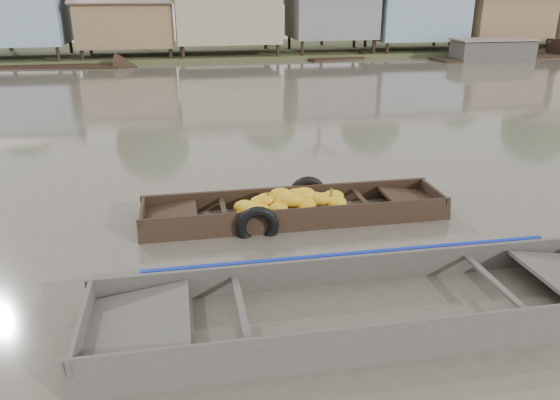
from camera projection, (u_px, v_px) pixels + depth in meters
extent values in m
plane|color=#524A3F|center=(257.00, 278.00, 8.79)|extent=(120.00, 120.00, 0.00)
cube|color=#384723|center=(188.00, 52.00, 38.95)|extent=(120.00, 12.00, 0.50)
cube|color=#7A97A8|center=(11.00, 16.00, 32.92)|extent=(6.20, 5.20, 3.20)
cube|color=brown|center=(126.00, 24.00, 34.28)|extent=(5.80, 4.60, 2.70)
cube|color=gray|center=(226.00, 15.00, 35.22)|extent=(6.50, 5.30, 3.30)
cube|color=slate|center=(331.00, 15.00, 36.47)|extent=(5.40, 4.70, 2.90)
cube|color=#7A97A8|center=(415.00, 16.00, 37.56)|extent=(6.00, 5.00, 3.10)
cube|color=brown|center=(500.00, 15.00, 38.72)|extent=(5.70, 4.90, 2.80)
cylinder|color=#473323|center=(6.00, 17.00, 36.86)|extent=(0.28, 0.28, 4.90)
cylinder|color=#473323|center=(141.00, 6.00, 37.27)|extent=(0.28, 0.28, 6.30)
cylinder|color=#473323|center=(268.00, 12.00, 39.96)|extent=(0.28, 0.28, 5.25)
cylinder|color=#473323|center=(376.00, 9.00, 40.39)|extent=(0.28, 0.28, 5.60)
cylinder|color=#473323|center=(468.00, 15.00, 42.90)|extent=(0.28, 0.28, 4.55)
cylinder|color=#473323|center=(558.00, 1.00, 42.83)|extent=(0.28, 0.28, 6.65)
cube|color=black|center=(294.00, 221.00, 11.15)|extent=(6.01, 1.17, 0.08)
cube|color=black|center=(288.00, 198.00, 11.66)|extent=(6.13, 0.18, 0.57)
cube|color=black|center=(302.00, 222.00, 10.46)|extent=(6.13, 0.18, 0.57)
cube|color=black|center=(433.00, 200.00, 11.58)|extent=(0.07, 1.33, 0.54)
cube|color=black|center=(410.00, 198.00, 11.46)|extent=(1.05, 1.15, 0.20)
cube|color=black|center=(143.00, 221.00, 10.55)|extent=(0.07, 1.33, 0.54)
cube|color=black|center=(170.00, 215.00, 10.61)|extent=(1.05, 1.15, 0.20)
cube|color=black|center=(224.00, 210.00, 10.77)|extent=(0.11, 1.28, 0.05)
cube|color=black|center=(363.00, 200.00, 11.27)|extent=(0.11, 1.28, 0.05)
ellipsoid|color=yellow|center=(291.00, 200.00, 10.79)|extent=(0.47, 0.32, 0.29)
ellipsoid|color=yellow|center=(304.00, 213.00, 10.72)|extent=(0.40, 0.28, 0.24)
ellipsoid|color=yellow|center=(262.00, 216.00, 10.63)|extent=(0.48, 0.33, 0.29)
ellipsoid|color=yellow|center=(260.00, 202.00, 10.93)|extent=(0.42, 0.29, 0.26)
ellipsoid|color=yellow|center=(259.00, 216.00, 10.62)|extent=(0.48, 0.34, 0.30)
ellipsoid|color=yellow|center=(250.00, 220.00, 10.57)|extent=(0.39, 0.27, 0.24)
ellipsoid|color=yellow|center=(333.00, 197.00, 11.38)|extent=(0.48, 0.33, 0.30)
ellipsoid|color=yellow|center=(284.00, 198.00, 11.16)|extent=(0.44, 0.30, 0.27)
ellipsoid|color=yellow|center=(284.00, 199.00, 11.23)|extent=(0.40, 0.28, 0.25)
ellipsoid|color=yellow|center=(245.00, 207.00, 10.98)|extent=(0.45, 0.31, 0.28)
ellipsoid|color=yellow|center=(349.00, 211.00, 10.88)|extent=(0.41, 0.28, 0.25)
ellipsoid|color=yellow|center=(314.00, 199.00, 10.99)|extent=(0.45, 0.31, 0.28)
ellipsoid|color=yellow|center=(284.00, 201.00, 10.86)|extent=(0.46, 0.32, 0.28)
ellipsoid|color=yellow|center=(246.00, 214.00, 10.83)|extent=(0.38, 0.27, 0.23)
ellipsoid|color=yellow|center=(304.00, 197.00, 11.41)|extent=(0.42, 0.30, 0.26)
ellipsoid|color=yellow|center=(336.00, 203.00, 11.01)|extent=(0.45, 0.31, 0.28)
ellipsoid|color=yellow|center=(250.00, 209.00, 10.83)|extent=(0.49, 0.34, 0.30)
ellipsoid|color=yellow|center=(305.00, 197.00, 11.45)|extent=(0.41, 0.28, 0.25)
ellipsoid|color=yellow|center=(304.00, 195.00, 10.94)|extent=(0.50, 0.35, 0.31)
ellipsoid|color=yellow|center=(277.00, 196.00, 11.23)|extent=(0.39, 0.27, 0.24)
ellipsoid|color=yellow|center=(321.00, 199.00, 10.89)|extent=(0.39, 0.27, 0.24)
ellipsoid|color=yellow|center=(267.00, 200.00, 10.94)|extent=(0.49, 0.34, 0.30)
ellipsoid|color=yellow|center=(306.00, 204.00, 10.85)|extent=(0.43, 0.30, 0.26)
ellipsoid|color=yellow|center=(262.00, 211.00, 10.70)|extent=(0.44, 0.30, 0.27)
ellipsoid|color=yellow|center=(300.00, 201.00, 10.89)|extent=(0.44, 0.31, 0.27)
ellipsoid|color=yellow|center=(281.00, 199.00, 11.07)|extent=(0.43, 0.30, 0.27)
ellipsoid|color=yellow|center=(295.00, 194.00, 11.05)|extent=(0.38, 0.26, 0.23)
ellipsoid|color=yellow|center=(279.00, 208.00, 10.67)|extent=(0.38, 0.26, 0.23)
ellipsoid|color=yellow|center=(280.00, 195.00, 10.95)|extent=(0.47, 0.32, 0.29)
ellipsoid|color=yellow|center=(324.00, 199.00, 11.43)|extent=(0.43, 0.30, 0.26)
ellipsoid|color=yellow|center=(291.00, 197.00, 11.10)|extent=(0.47, 0.33, 0.29)
ellipsoid|color=yellow|center=(257.00, 212.00, 10.69)|extent=(0.49, 0.34, 0.30)
cylinder|color=#3F6626|center=(268.00, 197.00, 10.85)|extent=(0.04, 0.04, 0.20)
cylinder|color=#3F6626|center=(305.00, 194.00, 10.98)|extent=(0.04, 0.04, 0.20)
cylinder|color=#3F6626|center=(331.00, 193.00, 11.08)|extent=(0.04, 0.04, 0.20)
torus|color=black|center=(307.00, 195.00, 11.80)|extent=(0.84, 0.20, 0.83)
torus|color=black|center=(258.00, 227.00, 10.23)|extent=(0.82, 0.20, 0.82)
cube|color=#3D3833|center=(373.00, 322.00, 7.79)|extent=(7.86, 1.74, 0.08)
cube|color=#3D3833|center=(353.00, 272.00, 8.57)|extent=(8.02, 0.22, 0.64)
cube|color=#3D3833|center=(400.00, 346.00, 6.81)|extent=(8.02, 0.22, 0.64)
cube|color=#3D3833|center=(84.00, 335.00, 7.02)|extent=(0.07, 1.96, 0.61)
cube|color=#3D3833|center=(138.00, 324.00, 7.11)|extent=(1.37, 1.70, 0.25)
cube|color=#3D3833|center=(242.00, 311.00, 7.32)|extent=(0.11, 1.88, 0.05)
cube|color=#3D3833|center=(497.00, 285.00, 7.96)|extent=(0.11, 1.88, 0.05)
cube|color=#665E54|center=(373.00, 319.00, 7.77)|extent=(5.98, 1.58, 0.02)
cube|color=navy|center=(353.00, 256.00, 8.54)|extent=(6.48, 0.14, 0.16)
cube|color=black|center=(338.00, 60.00, 35.05)|extent=(4.08, 1.98, 0.35)
cube|color=black|center=(62.00, 68.00, 31.67)|extent=(7.06, 2.75, 0.35)
cube|color=black|center=(501.00, 59.00, 35.66)|extent=(9.90, 3.39, 0.35)
cube|color=black|center=(493.00, 51.00, 34.77)|extent=(5.00, 2.00, 1.20)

